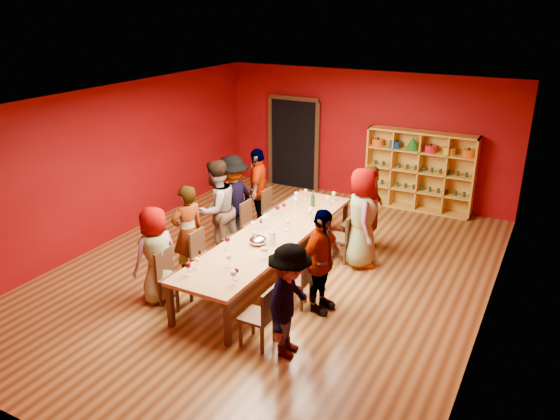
% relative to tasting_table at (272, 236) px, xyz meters
% --- Properties ---
extents(room_shell, '(7.10, 9.10, 3.04)m').
position_rel_tasting_table_xyz_m(room_shell, '(0.00, 0.00, 0.80)').
color(room_shell, '#563316').
rests_on(room_shell, ground).
extents(tasting_table, '(1.10, 4.50, 0.75)m').
position_rel_tasting_table_xyz_m(tasting_table, '(0.00, 0.00, 0.00)').
color(tasting_table, '#A67445').
rests_on(tasting_table, ground).
extents(doorway, '(1.40, 0.17, 2.30)m').
position_rel_tasting_table_xyz_m(doorway, '(-1.80, 4.43, 0.42)').
color(doorway, black).
rests_on(doorway, ground).
extents(shelving_unit, '(2.40, 0.40, 1.80)m').
position_rel_tasting_table_xyz_m(shelving_unit, '(1.40, 4.32, 0.28)').
color(shelving_unit, gold).
rests_on(shelving_unit, ground).
extents(chair_person_left_0, '(0.42, 0.42, 0.89)m').
position_rel_tasting_table_xyz_m(chair_person_left_0, '(-0.91, -1.63, -0.20)').
color(chair_person_left_0, '#331E11').
rests_on(chair_person_left_0, ground).
extents(person_left_0, '(0.61, 0.85, 1.56)m').
position_rel_tasting_table_xyz_m(person_left_0, '(-1.16, -1.63, 0.08)').
color(person_left_0, silver).
rests_on(person_left_0, ground).
extents(chair_person_left_1, '(0.42, 0.42, 0.89)m').
position_rel_tasting_table_xyz_m(chair_person_left_1, '(-0.91, -0.77, -0.20)').
color(chair_person_left_1, '#331E11').
rests_on(chair_person_left_1, ground).
extents(person_left_1, '(0.63, 0.72, 1.65)m').
position_rel_tasting_table_xyz_m(person_left_1, '(-1.20, -0.77, 0.13)').
color(person_left_1, silver).
rests_on(person_left_1, ground).
extents(chair_person_left_2, '(0.42, 0.42, 0.89)m').
position_rel_tasting_table_xyz_m(chair_person_left_2, '(-0.91, 0.14, -0.20)').
color(chair_person_left_2, '#331E11').
rests_on(chair_person_left_2, ground).
extents(person_left_2, '(0.66, 0.98, 1.84)m').
position_rel_tasting_table_xyz_m(person_left_2, '(-1.23, 0.14, 0.22)').
color(person_left_2, '#141B38').
rests_on(person_left_2, ground).
extents(chair_person_left_3, '(0.42, 0.42, 0.89)m').
position_rel_tasting_table_xyz_m(chair_person_left_3, '(-0.91, 0.81, -0.20)').
color(chair_person_left_3, '#331E11').
rests_on(chair_person_left_3, ground).
extents(person_left_3, '(0.57, 1.17, 1.75)m').
position_rel_tasting_table_xyz_m(person_left_3, '(-1.32, 0.81, 0.17)').
color(person_left_3, '#16183D').
rests_on(person_left_3, ground).
extents(chair_person_left_4, '(0.42, 0.42, 0.89)m').
position_rel_tasting_table_xyz_m(chair_person_left_4, '(-0.91, 1.63, -0.20)').
color(chair_person_left_4, '#331E11').
rests_on(chair_person_left_4, ground).
extents(person_left_4, '(0.76, 1.10, 1.71)m').
position_rel_tasting_table_xyz_m(person_left_4, '(-1.22, 1.63, 0.16)').
color(person_left_4, '#4A4B4F').
rests_on(person_left_4, ground).
extents(chair_person_right_0, '(0.42, 0.42, 0.89)m').
position_rel_tasting_table_xyz_m(chair_person_right_0, '(0.91, -1.94, -0.20)').
color(chair_person_right_0, '#331E11').
rests_on(chair_person_right_0, ground).
extents(person_right_0, '(0.53, 1.08, 1.61)m').
position_rel_tasting_table_xyz_m(person_right_0, '(1.32, -1.94, 0.10)').
color(person_right_0, '#5377AB').
rests_on(person_right_0, ground).
extents(chair_person_right_1, '(0.42, 0.42, 0.89)m').
position_rel_tasting_table_xyz_m(chair_person_right_1, '(0.91, -0.73, -0.20)').
color(chair_person_right_1, '#331E11').
rests_on(chair_person_right_1, ground).
extents(person_right_1, '(0.58, 1.02, 1.65)m').
position_rel_tasting_table_xyz_m(person_right_1, '(1.23, -0.73, 0.13)').
color(person_right_1, '#141D39').
rests_on(person_right_1, ground).
extents(chair_person_right_3, '(0.42, 0.42, 0.89)m').
position_rel_tasting_table_xyz_m(chair_person_right_3, '(0.91, 1.04, -0.20)').
color(chair_person_right_3, '#331E11').
rests_on(chair_person_right_3, ground).
extents(person_right_3, '(0.81, 1.00, 1.81)m').
position_rel_tasting_table_xyz_m(person_right_3, '(1.23, 1.04, 0.20)').
color(person_right_3, '#5D90BF').
rests_on(person_right_3, ground).
extents(chair_person_right_4, '(0.42, 0.42, 0.89)m').
position_rel_tasting_table_xyz_m(chair_person_right_4, '(0.91, 1.76, -0.20)').
color(chair_person_right_4, '#331E11').
rests_on(chair_person_right_4, ground).
extents(person_right_4, '(0.56, 0.68, 1.65)m').
position_rel_tasting_table_xyz_m(person_right_4, '(1.16, 1.76, 0.12)').
color(person_right_4, '#121434').
rests_on(person_right_4, ground).
extents(wine_glass_0, '(0.08, 0.08, 0.20)m').
position_rel_tasting_table_xyz_m(wine_glass_0, '(-0.09, -0.46, 0.20)').
color(wine_glass_0, white).
rests_on(wine_glass_0, tasting_table).
extents(wine_glass_1, '(0.09, 0.09, 0.22)m').
position_rel_tasting_table_xyz_m(wine_glass_1, '(0.38, -1.82, 0.21)').
color(wine_glass_1, white).
rests_on(wine_glass_1, tasting_table).
extents(wine_glass_2, '(0.09, 0.09, 0.21)m').
position_rel_tasting_table_xyz_m(wine_glass_2, '(-0.30, 0.74, 0.21)').
color(wine_glass_2, white).
rests_on(wine_glass_2, tasting_table).
extents(wine_glass_3, '(0.07, 0.07, 0.19)m').
position_rel_tasting_table_xyz_m(wine_glass_3, '(0.15, 0.29, 0.19)').
color(wine_glass_3, white).
rests_on(wine_glass_3, tasting_table).
extents(wine_glass_4, '(0.09, 0.09, 0.21)m').
position_rel_tasting_table_xyz_m(wine_glass_4, '(0.31, 0.83, 0.21)').
color(wine_glass_4, white).
rests_on(wine_glass_4, tasting_table).
extents(wine_glass_5, '(0.07, 0.07, 0.18)m').
position_rel_tasting_table_xyz_m(wine_glass_5, '(-0.28, 1.91, 0.18)').
color(wine_glass_5, white).
rests_on(wine_glass_5, tasting_table).
extents(wine_glass_6, '(0.07, 0.07, 0.18)m').
position_rel_tasting_table_xyz_m(wine_glass_6, '(-0.28, 0.98, 0.18)').
color(wine_glass_6, white).
rests_on(wine_glass_6, tasting_table).
extents(wine_glass_7, '(0.08, 0.08, 0.21)m').
position_rel_tasting_table_xyz_m(wine_glass_7, '(0.31, 1.96, 0.20)').
color(wine_glass_7, white).
rests_on(wine_glass_7, tasting_table).
extents(wine_glass_8, '(0.08, 0.08, 0.19)m').
position_rel_tasting_table_xyz_m(wine_glass_8, '(0.29, 1.71, 0.19)').
color(wine_glass_8, white).
rests_on(wine_glass_8, tasting_table).
extents(wine_glass_9, '(0.09, 0.09, 0.21)m').
position_rel_tasting_table_xyz_m(wine_glass_9, '(0.03, -1.40, 0.21)').
color(wine_glass_9, white).
rests_on(wine_glass_9, tasting_table).
extents(wine_glass_10, '(0.07, 0.07, 0.18)m').
position_rel_tasting_table_xyz_m(wine_glass_10, '(0.31, -0.06, 0.18)').
color(wine_glass_10, white).
rests_on(wine_glass_10, tasting_table).
extents(wine_glass_11, '(0.09, 0.09, 0.21)m').
position_rel_tasting_table_xyz_m(wine_glass_11, '(-0.33, -0.87, 0.21)').
color(wine_glass_11, white).
rests_on(wine_glass_11, tasting_table).
extents(wine_glass_12, '(0.07, 0.07, 0.18)m').
position_rel_tasting_table_xyz_m(wine_glass_12, '(0.34, -1.67, 0.18)').
color(wine_glass_12, white).
rests_on(wine_glass_12, tasting_table).
extents(wine_glass_13, '(0.07, 0.07, 0.18)m').
position_rel_tasting_table_xyz_m(wine_glass_13, '(-0.27, 0.10, 0.18)').
color(wine_glass_13, white).
rests_on(wine_glass_13, tasting_table).
extents(wine_glass_14, '(0.08, 0.08, 0.20)m').
position_rel_tasting_table_xyz_m(wine_glass_14, '(0.34, -0.92, 0.19)').
color(wine_glass_14, white).
rests_on(wine_glass_14, tasting_table).
extents(wine_glass_15, '(0.08, 0.08, 0.21)m').
position_rel_tasting_table_xyz_m(wine_glass_15, '(0.27, 0.96, 0.20)').
color(wine_glass_15, white).
rests_on(wine_glass_15, tasting_table).
extents(wine_glass_16, '(0.09, 0.09, 0.22)m').
position_rel_tasting_table_xyz_m(wine_glass_16, '(-0.34, -1.90, 0.21)').
color(wine_glass_16, white).
rests_on(wine_glass_16, tasting_table).
extents(wine_glass_17, '(0.07, 0.07, 0.18)m').
position_rel_tasting_table_xyz_m(wine_glass_17, '(0.37, -0.88, 0.18)').
color(wine_glass_17, white).
rests_on(wine_glass_17, tasting_table).
extents(wine_glass_18, '(0.09, 0.09, 0.22)m').
position_rel_tasting_table_xyz_m(wine_glass_18, '(-0.20, 1.30, 0.21)').
color(wine_glass_18, white).
rests_on(wine_glass_18, tasting_table).
extents(wine_glass_19, '(0.07, 0.07, 0.18)m').
position_rel_tasting_table_xyz_m(wine_glass_19, '(-0.36, -1.65, 0.18)').
color(wine_glass_19, white).
rests_on(wine_glass_19, tasting_table).
extents(wine_glass_20, '(0.08, 0.08, 0.20)m').
position_rel_tasting_table_xyz_m(wine_glass_20, '(-0.33, -0.09, 0.19)').
color(wine_glass_20, white).
rests_on(wine_glass_20, tasting_table).
extents(wine_glass_21, '(0.08, 0.08, 0.19)m').
position_rel_tasting_table_xyz_m(wine_glass_21, '(-0.36, 1.63, 0.19)').
color(wine_glass_21, white).
rests_on(wine_glass_21, tasting_table).
extents(spittoon_bowl, '(0.29, 0.29, 0.16)m').
position_rel_tasting_table_xyz_m(spittoon_bowl, '(0.01, -0.50, 0.12)').
color(spittoon_bowl, '#B3B5BA').
rests_on(spittoon_bowl, tasting_table).
extents(carafe_a, '(0.13, 0.13, 0.27)m').
position_rel_tasting_table_xyz_m(carafe_a, '(-0.21, 0.11, 0.17)').
color(carafe_a, white).
rests_on(carafe_a, tasting_table).
extents(carafe_b, '(0.12, 0.12, 0.27)m').
position_rel_tasting_table_xyz_m(carafe_b, '(0.22, -0.40, 0.17)').
color(carafe_b, white).
rests_on(carafe_b, tasting_table).
extents(wine_bottle, '(0.09, 0.09, 0.32)m').
position_rel_tasting_table_xyz_m(wine_bottle, '(0.06, 1.51, 0.17)').
color(wine_bottle, '#14381A').
rests_on(wine_bottle, tasting_table).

